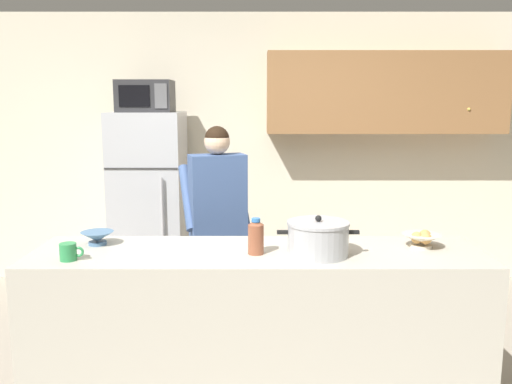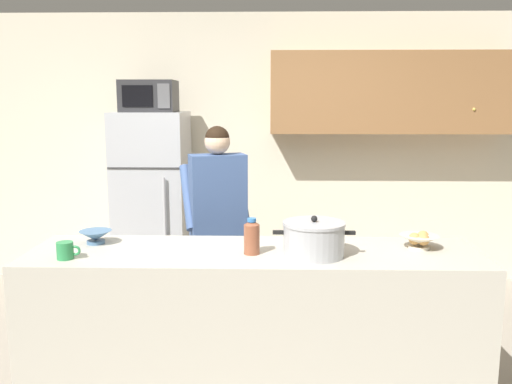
# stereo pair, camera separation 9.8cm
# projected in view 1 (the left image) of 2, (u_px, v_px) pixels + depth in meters

# --- Properties ---
(back_wall_unit) EXTENTS (6.00, 0.48, 2.60)m
(back_wall_unit) POSITION_uv_depth(u_px,v_px,m) (284.00, 137.00, 5.19)
(back_wall_unit) COLOR beige
(back_wall_unit) RESTS_ON ground
(kitchen_island) EXTENTS (2.60, 0.68, 0.92)m
(kitchen_island) POSITION_uv_depth(u_px,v_px,m) (256.00, 326.00, 3.14)
(kitchen_island) COLOR #BCB7A8
(kitchen_island) RESTS_ON ground
(refrigerator) EXTENTS (0.64, 0.68, 1.67)m
(refrigerator) POSITION_uv_depth(u_px,v_px,m) (149.00, 204.00, 4.90)
(refrigerator) COLOR #B7BABF
(refrigerator) RESTS_ON ground
(microwave) EXTENTS (0.48, 0.37, 0.28)m
(microwave) POSITION_uv_depth(u_px,v_px,m) (144.00, 96.00, 4.71)
(microwave) COLOR #2D2D30
(microwave) RESTS_ON refrigerator
(person_near_pot) EXTENTS (0.57, 0.52, 1.60)m
(person_near_pot) POSITION_uv_depth(u_px,v_px,m) (216.00, 208.00, 3.93)
(person_near_pot) COLOR #33384C
(person_near_pot) RESTS_ON ground
(cooking_pot) EXTENTS (0.46, 0.35, 0.23)m
(cooking_pot) POSITION_uv_depth(u_px,v_px,m) (317.00, 238.00, 2.96)
(cooking_pot) COLOR #ADAFB5
(cooking_pot) RESTS_ON kitchen_island
(coffee_mug) EXTENTS (0.13, 0.09, 0.10)m
(coffee_mug) POSITION_uv_depth(u_px,v_px,m) (67.00, 252.00, 2.87)
(coffee_mug) COLOR #2D8C4C
(coffee_mug) RESTS_ON kitchen_island
(bread_bowl) EXTENTS (0.23, 0.23, 0.10)m
(bread_bowl) POSITION_uv_depth(u_px,v_px,m) (420.00, 239.00, 3.13)
(bread_bowl) COLOR beige
(bread_bowl) RESTS_ON kitchen_island
(empty_bowl) EXTENTS (0.19, 0.19, 0.08)m
(empty_bowl) POSITION_uv_depth(u_px,v_px,m) (96.00, 237.00, 3.19)
(empty_bowl) COLOR #4C7299
(empty_bowl) RESTS_ON kitchen_island
(bottle_near_edge) EXTENTS (0.09, 0.09, 0.21)m
(bottle_near_edge) POSITION_uv_depth(u_px,v_px,m) (255.00, 237.00, 2.99)
(bottle_near_edge) COLOR brown
(bottle_near_edge) RESTS_ON kitchen_island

